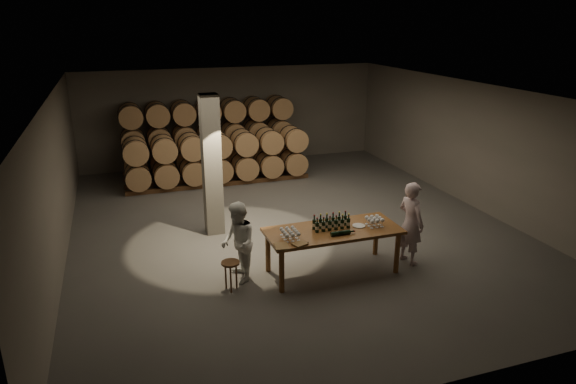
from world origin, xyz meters
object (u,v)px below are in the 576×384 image
object	(u,v)px
tasting_table	(333,234)
plate	(359,226)
notebook_near	(300,244)
person_woman	(238,243)
stool	(231,267)
person_man	(411,223)
bottle_cluster	(331,223)

from	to	relation	value
tasting_table	plate	distance (m)	0.55
notebook_near	person_woman	xyz separation A→B (m)	(-0.97, 0.71, -0.14)
tasting_table	stool	world-z (taller)	tasting_table
tasting_table	notebook_near	bearing A→B (deg)	-151.82
person_man	plate	bearing A→B (deg)	71.41
person_man	stool	bearing A→B (deg)	75.21
tasting_table	person_woman	world-z (taller)	person_woman
bottle_cluster	person_woman	bearing A→B (deg)	173.43
tasting_table	bottle_cluster	xyz separation A→B (m)	(-0.02, 0.05, 0.21)
tasting_table	bottle_cluster	distance (m)	0.22
tasting_table	bottle_cluster	world-z (taller)	bottle_cluster
bottle_cluster	person_man	bearing A→B (deg)	-5.01
plate	stool	xyz separation A→B (m)	(-2.58, -0.05, -0.45)
person_woman	plate	bearing A→B (deg)	84.50
plate	person_man	size ratio (longest dim) A/B	0.15
bottle_cluster	notebook_near	size ratio (longest dim) A/B	2.93
tasting_table	plate	size ratio (longest dim) A/B	10.36
bottle_cluster	plate	xyz separation A→B (m)	(0.56, -0.06, -0.10)
notebook_near	person_woman	world-z (taller)	person_woman
plate	person_man	world-z (taller)	person_man
person_man	person_woman	xyz separation A→B (m)	(-3.46, 0.35, -0.08)
bottle_cluster	plate	size ratio (longest dim) A/B	2.89
plate	stool	size ratio (longest dim) A/B	0.45
tasting_table	person_woman	distance (m)	1.83
person_man	notebook_near	bearing A→B (deg)	83.99
plate	person_woman	bearing A→B (deg)	173.53
tasting_table	bottle_cluster	bearing A→B (deg)	106.89
bottle_cluster	person_woman	size ratio (longest dim) A/B	0.47
tasting_table	plate	bearing A→B (deg)	-0.77
stool	plate	bearing A→B (deg)	1.00
notebook_near	person_man	xyz separation A→B (m)	(2.49, 0.36, -0.06)
tasting_table	notebook_near	size ratio (longest dim) A/B	10.53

